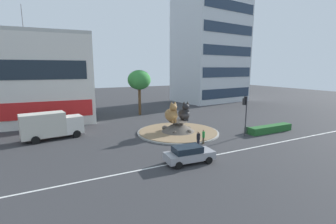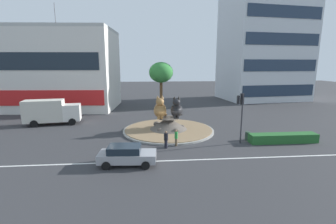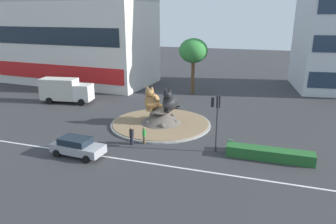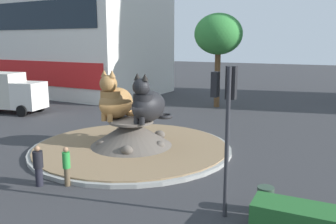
% 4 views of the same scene
% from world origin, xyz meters
% --- Properties ---
extents(ground_plane, '(160.00, 160.00, 0.00)m').
position_xyz_m(ground_plane, '(0.00, 0.00, 0.00)').
color(ground_plane, '#333335').
extents(lane_centreline, '(112.00, 0.20, 0.01)m').
position_xyz_m(lane_centreline, '(0.00, -8.83, 0.00)').
color(lane_centreline, silver).
rests_on(lane_centreline, ground).
extents(roundabout_island, '(10.60, 10.60, 1.61)m').
position_xyz_m(roundabout_island, '(-0.00, 0.01, 0.52)').
color(roundabout_island, gray).
rests_on(roundabout_island, ground).
extents(cat_statue_tabby, '(1.71, 2.61, 2.66)m').
position_xyz_m(cat_statue_tabby, '(-0.97, -0.03, 2.59)').
color(cat_statue_tabby, '#9E703D').
rests_on(cat_statue_tabby, roundabout_island).
extents(cat_statue_black, '(1.81, 2.51, 2.54)m').
position_xyz_m(cat_statue_black, '(0.96, 0.07, 2.54)').
color(cat_statue_black, black).
rests_on(cat_statue_black, roundabout_island).
extents(traffic_light_mast, '(0.73, 0.51, 4.95)m').
position_xyz_m(traffic_light_mast, '(6.65, -4.98, 3.63)').
color(traffic_light_mast, '#2D2D33').
rests_on(traffic_light_mast, ground).
extents(shophouse_block, '(25.80, 13.66, 17.51)m').
position_xyz_m(shophouse_block, '(-20.66, 16.90, 6.80)').
color(shophouse_block, silver).
rests_on(shophouse_block, ground).
extents(office_tower, '(18.28, 14.08, 24.84)m').
position_xyz_m(office_tower, '(23.04, 24.45, 12.42)').
color(office_tower, silver).
rests_on(office_tower, ground).
extents(clipped_hedge_strip, '(6.84, 1.20, 0.90)m').
position_xyz_m(clipped_hedge_strip, '(11.10, -5.19, 0.45)').
color(clipped_hedge_strip, '#235B28').
rests_on(clipped_hedge_strip, ground).
extents(broadleaf_tree_behind_island, '(4.11, 4.11, 8.06)m').
position_xyz_m(broadleaf_tree_behind_island, '(0.00, 14.32, 6.24)').
color(broadleaf_tree_behind_island, brown).
rests_on(broadleaf_tree_behind_island, ground).
extents(pedestrian_green_shirt, '(0.30, 0.30, 1.62)m').
position_xyz_m(pedestrian_green_shirt, '(0.27, -5.34, 0.87)').
color(pedestrian_green_shirt, brown).
rests_on(pedestrian_green_shirt, ground).
extents(pedestrian_black_shirt, '(0.39, 0.39, 1.66)m').
position_xyz_m(pedestrian_black_shirt, '(-0.74, -5.83, 0.87)').
color(pedestrian_black_shirt, black).
rests_on(pedestrian_black_shirt, ground).
extents(sedan_on_far_lane, '(4.56, 2.28, 1.55)m').
position_xyz_m(sedan_on_far_lane, '(-4.09, -9.30, 0.81)').
color(sedan_on_far_lane, '#99999E').
rests_on(sedan_on_far_lane, ground).
extents(delivery_box_truck, '(7.00, 3.18, 3.23)m').
position_xyz_m(delivery_box_truck, '(-14.82, 4.35, 1.72)').
color(delivery_box_truck, silver).
rests_on(delivery_box_truck, ground).
extents(litter_bin, '(0.56, 0.56, 0.90)m').
position_xyz_m(litter_bin, '(7.86, -4.18, 0.45)').
color(litter_bin, '#2D4233').
rests_on(litter_bin, ground).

